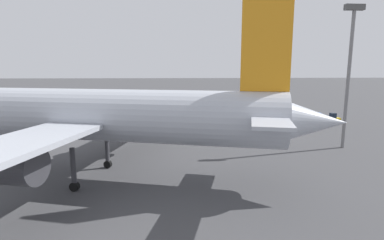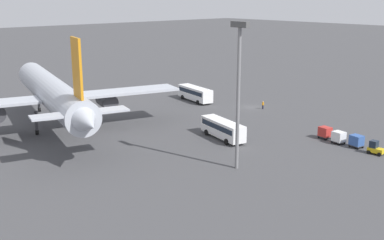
{
  "view_description": "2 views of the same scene",
  "coord_description": "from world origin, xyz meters",
  "px_view_note": "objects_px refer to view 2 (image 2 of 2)",
  "views": [
    {
      "loc": [
        1.35,
        72.36,
        11.71
      ],
      "look_at": [
        -2.08,
        20.36,
        2.72
      ],
      "focal_mm": 28.0,
      "sensor_mm": 36.0,
      "label": 1
    },
    {
      "loc": [
        -67.99,
        78.01,
        23.86
      ],
      "look_at": [
        -8.37,
        24.85,
        3.07
      ],
      "focal_mm": 45.0,
      "sensor_mm": 36.0,
      "label": 2
    }
  ],
  "objects_px": {
    "baggage_tug": "(375,148)",
    "cargo_cart_red": "(325,132)",
    "shuttle_bus_near": "(195,93)",
    "airplane": "(53,93)",
    "worker_person": "(263,105)",
    "cargo_cart_white": "(339,137)",
    "cargo_cart_blue": "(357,141)",
    "shuttle_bus_far": "(223,128)"
  },
  "relations": [
    {
      "from": "baggage_tug",
      "to": "cargo_cart_red",
      "type": "distance_m",
      "value": 9.9
    },
    {
      "from": "shuttle_bus_near",
      "to": "baggage_tug",
      "type": "xyz_separation_m",
      "value": [
        -47.02,
        4.91,
        -1.01
      ]
    },
    {
      "from": "airplane",
      "to": "worker_person",
      "type": "relative_size",
      "value": 30.48
    },
    {
      "from": "airplane",
      "to": "cargo_cart_white",
      "type": "bearing_deg",
      "value": -126.52
    },
    {
      "from": "worker_person",
      "to": "cargo_cart_blue",
      "type": "xyz_separation_m",
      "value": [
        -27.72,
        9.75,
        0.32
      ]
    },
    {
      "from": "worker_person",
      "to": "cargo_cart_white",
      "type": "xyz_separation_m",
      "value": [
        -24.62,
        10.0,
        0.32
      ]
    },
    {
      "from": "cargo_cart_red",
      "to": "cargo_cart_white",
      "type": "bearing_deg",
      "value": 165.97
    },
    {
      "from": "shuttle_bus_far",
      "to": "baggage_tug",
      "type": "bearing_deg",
      "value": -138.56
    },
    {
      "from": "cargo_cart_blue",
      "to": "cargo_cart_white",
      "type": "height_order",
      "value": "same"
    },
    {
      "from": "worker_person",
      "to": "cargo_cart_blue",
      "type": "height_order",
      "value": "cargo_cart_blue"
    },
    {
      "from": "shuttle_bus_far",
      "to": "cargo_cart_white",
      "type": "relative_size",
      "value": 4.8
    },
    {
      "from": "cargo_cart_blue",
      "to": "shuttle_bus_far",
      "type": "bearing_deg",
      "value": 34.99
    },
    {
      "from": "shuttle_bus_near",
      "to": "baggage_tug",
      "type": "distance_m",
      "value": 47.28
    },
    {
      "from": "shuttle_bus_far",
      "to": "cargo_cart_blue",
      "type": "height_order",
      "value": "shuttle_bus_far"
    },
    {
      "from": "airplane",
      "to": "shuttle_bus_near",
      "type": "relative_size",
      "value": 4.72
    },
    {
      "from": "shuttle_bus_near",
      "to": "cargo_cart_white",
      "type": "distance_m",
      "value": 40.55
    },
    {
      "from": "cargo_cart_blue",
      "to": "cargo_cart_red",
      "type": "height_order",
      "value": "same"
    },
    {
      "from": "shuttle_bus_far",
      "to": "cargo_cart_white",
      "type": "distance_m",
      "value": 19.2
    },
    {
      "from": "baggage_tug",
      "to": "worker_person",
      "type": "bearing_deg",
      "value": -22.67
    },
    {
      "from": "cargo_cart_white",
      "to": "airplane",
      "type": "bearing_deg",
      "value": 38.76
    },
    {
      "from": "shuttle_bus_far",
      "to": "airplane",
      "type": "bearing_deg",
      "value": 50.87
    },
    {
      "from": "baggage_tug",
      "to": "cargo_cart_white",
      "type": "distance_m",
      "value": 6.74
    },
    {
      "from": "shuttle_bus_near",
      "to": "cargo_cart_red",
      "type": "relative_size",
      "value": 5.06
    },
    {
      "from": "worker_person",
      "to": "shuttle_bus_far",
      "type": "bearing_deg",
      "value": 113.88
    },
    {
      "from": "cargo_cart_red",
      "to": "shuttle_bus_far",
      "type": "bearing_deg",
      "value": 48.18
    },
    {
      "from": "cargo_cart_red",
      "to": "worker_person",
      "type": "bearing_deg",
      "value": -23.2
    },
    {
      "from": "airplane",
      "to": "shuttle_bus_far",
      "type": "xyz_separation_m",
      "value": [
        -24.13,
        -18.96,
        -4.96
      ]
    },
    {
      "from": "shuttle_bus_near",
      "to": "baggage_tug",
      "type": "height_order",
      "value": "shuttle_bus_near"
    },
    {
      "from": "shuttle_bus_far",
      "to": "cargo_cart_red",
      "type": "distance_m",
      "value": 17.51
    },
    {
      "from": "shuttle_bus_near",
      "to": "cargo_cart_blue",
      "type": "height_order",
      "value": "shuttle_bus_near"
    },
    {
      "from": "shuttle_bus_far",
      "to": "baggage_tug",
      "type": "height_order",
      "value": "shuttle_bus_far"
    },
    {
      "from": "airplane",
      "to": "cargo_cart_blue",
      "type": "xyz_separation_m",
      "value": [
        -41.99,
        -31.46,
        -5.65
      ]
    },
    {
      "from": "airplane",
      "to": "cargo_cart_white",
      "type": "distance_m",
      "value": 50.19
    },
    {
      "from": "shuttle_bus_far",
      "to": "worker_person",
      "type": "relative_size",
      "value": 6.13
    },
    {
      "from": "shuttle_bus_far",
      "to": "baggage_tug",
      "type": "distance_m",
      "value": 24.52
    },
    {
      "from": "shuttle_bus_far",
      "to": "cargo_cart_white",
      "type": "xyz_separation_m",
      "value": [
        -14.76,
        -12.26,
        -0.69
      ]
    },
    {
      "from": "worker_person",
      "to": "cargo_cart_red",
      "type": "height_order",
      "value": "cargo_cart_red"
    },
    {
      "from": "worker_person",
      "to": "cargo_cart_blue",
      "type": "distance_m",
      "value": 29.39
    },
    {
      "from": "baggage_tug",
      "to": "cargo_cart_red",
      "type": "relative_size",
      "value": 1.12
    },
    {
      "from": "airplane",
      "to": "worker_person",
      "type": "distance_m",
      "value": 44.02
    },
    {
      "from": "shuttle_bus_far",
      "to": "cargo_cart_white",
      "type": "bearing_deg",
      "value": -127.58
    },
    {
      "from": "worker_person",
      "to": "cargo_cart_red",
      "type": "xyz_separation_m",
      "value": [
        -21.52,
        9.22,
        0.32
      ]
    }
  ]
}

